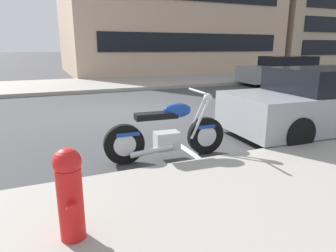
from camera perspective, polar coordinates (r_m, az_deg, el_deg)
The scene contains 9 objects.
ground_plane at distance 8.56m, azimuth -6.98°, elevation 2.60°, with size 260.00×260.00×0.00m, color #3D3D3F.
sidewalk_far_curb at distance 20.61m, azimuth 21.23°, elevation 9.00°, with size 120.00×5.00×0.14m, color gray.
parking_stall_stripe at distance 5.33m, azimuth 3.96°, elevation -4.82°, with size 0.12×2.20×0.01m, color silver.
parked_motorcycle at distance 4.88m, azimuth 0.01°, elevation -1.41°, with size 2.06×0.62×1.12m.
parked_car_second_in_row at distance 7.26m, azimuth 27.98°, elevation 4.04°, with size 4.50×1.98×1.38m.
car_opposite_curb at distance 16.19m, azimuth 21.57°, elevation 9.75°, with size 4.80×2.06×1.37m.
fire_hydrant at distance 2.76m, azimuth -18.27°, elevation -11.90°, with size 0.24×0.36×0.84m.
townhouse_far_uphill at distance 24.51m, azimuth -1.06°, elevation 21.74°, with size 14.55×11.08×9.52m.
townhouse_near_left at distance 31.98m, azimuth 24.69°, elevation 17.57°, with size 12.31×9.81×8.13m.
Camera 1 is at (-2.31, -8.05, 1.79)m, focal length 31.88 mm.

